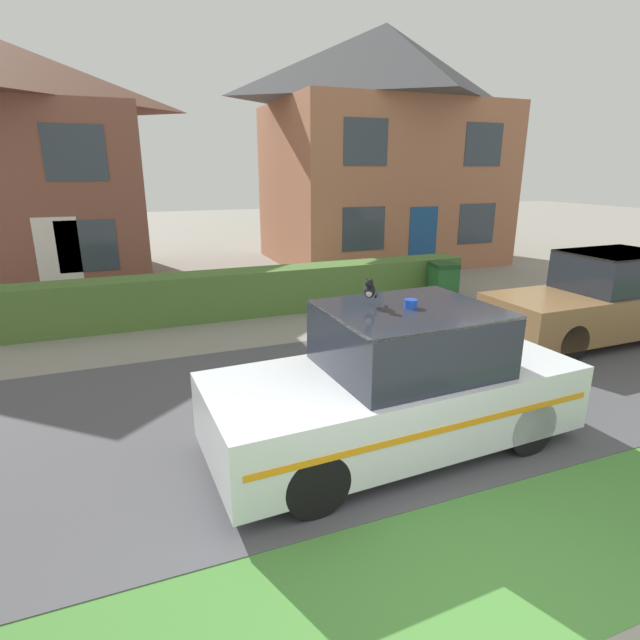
{
  "coord_description": "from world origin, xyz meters",
  "views": [
    {
      "loc": [
        -2.27,
        -2.2,
        3.21
      ],
      "look_at": [
        0.36,
        4.44,
        1.05
      ],
      "focal_mm": 28.0,
      "sensor_mm": 36.0,
      "label": 1
    }
  ],
  "objects_px": {
    "neighbour_car_far": "(601,301)",
    "house_right": "(383,146)",
    "cat": "(370,290)",
    "police_car": "(398,385)",
    "house_left": "(11,164)",
    "wheelie_bin": "(443,283)"
  },
  "relations": [
    {
      "from": "neighbour_car_far",
      "to": "house_left",
      "type": "xyz_separation_m",
      "value": [
        -11.16,
        10.09,
        2.57
      ]
    },
    {
      "from": "house_left",
      "to": "house_right",
      "type": "bearing_deg",
      "value": -1.91
    },
    {
      "from": "cat",
      "to": "house_left",
      "type": "height_order",
      "value": "house_left"
    },
    {
      "from": "house_left",
      "to": "house_right",
      "type": "relative_size",
      "value": 0.88
    },
    {
      "from": "wheelie_bin",
      "to": "house_left",
      "type": "bearing_deg",
      "value": 157.16
    },
    {
      "from": "police_car",
      "to": "wheelie_bin",
      "type": "xyz_separation_m",
      "value": [
        4.41,
        5.39,
        -0.27
      ]
    },
    {
      "from": "police_car",
      "to": "neighbour_car_far",
      "type": "distance_m",
      "value": 6.03
    },
    {
      "from": "neighbour_car_far",
      "to": "house_right",
      "type": "distance_m",
      "value": 10.23
    },
    {
      "from": "police_car",
      "to": "wheelie_bin",
      "type": "relative_size",
      "value": 4.31
    },
    {
      "from": "cat",
      "to": "wheelie_bin",
      "type": "distance_m",
      "value": 7.11
    },
    {
      "from": "cat",
      "to": "house_right",
      "type": "bearing_deg",
      "value": -177.31
    },
    {
      "from": "cat",
      "to": "police_car",
      "type": "bearing_deg",
      "value": 82.5
    },
    {
      "from": "wheelie_bin",
      "to": "cat",
      "type": "bearing_deg",
      "value": -120.96
    },
    {
      "from": "house_right",
      "to": "wheelie_bin",
      "type": "relative_size",
      "value": 7.67
    },
    {
      "from": "cat",
      "to": "house_right",
      "type": "relative_size",
      "value": 0.03
    },
    {
      "from": "police_car",
      "to": "house_left",
      "type": "xyz_separation_m",
      "value": [
        -5.49,
        12.1,
        2.56
      ]
    },
    {
      "from": "cat",
      "to": "wheelie_bin",
      "type": "xyz_separation_m",
      "value": [
        4.69,
        5.16,
        -1.39
      ]
    },
    {
      "from": "neighbour_car_far",
      "to": "wheelie_bin",
      "type": "relative_size",
      "value": 4.38
    },
    {
      "from": "neighbour_car_far",
      "to": "house_left",
      "type": "distance_m",
      "value": 15.26
    },
    {
      "from": "neighbour_car_far",
      "to": "house_right",
      "type": "height_order",
      "value": "house_right"
    },
    {
      "from": "neighbour_car_far",
      "to": "house_right",
      "type": "bearing_deg",
      "value": -92.58
    },
    {
      "from": "police_car",
      "to": "house_left",
      "type": "distance_m",
      "value": 13.53
    }
  ]
}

